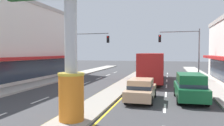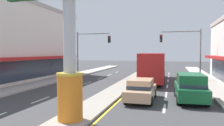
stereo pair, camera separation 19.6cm
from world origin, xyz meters
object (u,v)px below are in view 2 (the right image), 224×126
object	(u,v)px
traffic_light_left_side	(89,46)
sedan_far_right_lane	(141,90)
suv_near_left_lane	(190,87)
storefront_left	(0,42)
district_sign	(69,42)
bus_near_right_lane	(154,65)
traffic_light_right_side	(185,45)

from	to	relation	value
traffic_light_left_side	sedan_far_right_lane	size ratio (longest dim) A/B	1.43
traffic_light_left_side	sedan_far_right_lane	xyz separation A→B (m)	(8.82, -12.73, -3.46)
traffic_light_left_side	suv_near_left_lane	distance (m)	17.33
traffic_light_left_side	storefront_left	bearing A→B (deg)	-138.76
district_sign	suv_near_left_lane	bearing A→B (deg)	47.24
district_sign	bus_near_right_lane	distance (m)	16.61
traffic_light_left_side	sedan_far_right_lane	world-z (taller)	traffic_light_left_side
district_sign	traffic_light_left_side	size ratio (longest dim) A/B	1.18
storefront_left	sedan_far_right_lane	bearing A→B (deg)	-18.27
storefront_left	bus_near_right_lane	distance (m)	17.90
traffic_light_right_side	sedan_far_right_lane	xyz separation A→B (m)	(-3.59, -12.77, -3.46)
district_sign	storefront_left	world-z (taller)	storefront_left
suv_near_left_lane	district_sign	bearing A→B (deg)	-132.76
sedan_far_right_lane	suv_near_left_lane	world-z (taller)	suv_near_left_lane
bus_near_right_lane	suv_near_left_lane	bearing A→B (deg)	-71.51
traffic_light_left_side	bus_near_right_lane	world-z (taller)	traffic_light_left_side
storefront_left	sedan_far_right_lane	xyz separation A→B (m)	(16.95, -5.60, -3.78)
bus_near_right_lane	storefront_left	bearing A→B (deg)	-163.37
district_sign	bus_near_right_lane	world-z (taller)	district_sign
traffic_light_right_side	suv_near_left_lane	xyz separation A→B (m)	(-0.28, -11.99, -3.26)
district_sign	traffic_light_right_side	size ratio (longest dim) A/B	1.18
storefront_left	traffic_light_left_side	world-z (taller)	storefront_left
district_sign	storefront_left	bearing A→B (deg)	141.97
bus_near_right_lane	sedan_far_right_lane	world-z (taller)	bus_near_right_lane
storefront_left	suv_near_left_lane	distance (m)	21.13
storefront_left	suv_near_left_lane	world-z (taller)	storefront_left
district_sign	traffic_light_right_side	xyz separation A→B (m)	(6.20, 18.39, 0.39)
storefront_left	suv_near_left_lane	size ratio (longest dim) A/B	4.89
bus_near_right_lane	traffic_light_left_side	bearing A→B (deg)	166.79
traffic_light_right_side	suv_near_left_lane	world-z (taller)	traffic_light_right_side
suv_near_left_lane	sedan_far_right_lane	bearing A→B (deg)	-166.67
traffic_light_left_side	bus_near_right_lane	distance (m)	9.36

